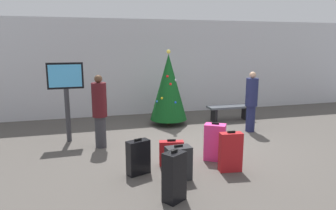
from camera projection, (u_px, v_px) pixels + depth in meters
name	position (u px, v px, depth m)	size (l,w,h in m)	color
ground_plane	(196.00, 143.00, 7.54)	(16.00, 16.00, 0.00)	#514C47
back_wall	(160.00, 67.00, 10.68)	(16.00, 0.20, 3.22)	silver
holiday_tree	(169.00, 87.00, 9.13)	(1.11, 1.11, 2.24)	#4C3319
flight_info_kiosk	(66.00, 87.00, 7.47)	(0.85, 0.12, 1.97)	#333338
waiting_bench	(230.00, 110.00, 9.73)	(1.45, 0.44, 0.48)	#4C5159
traveller_0	(251.00, 100.00, 8.43)	(0.45, 0.45, 1.67)	#1E234C
traveller_1	(100.00, 110.00, 7.12)	(0.48, 0.48, 1.72)	#333338
suitcase_0	(174.00, 177.00, 4.71)	(0.41, 0.38, 0.83)	black
suitcase_1	(178.00, 163.00, 5.49)	(0.47, 0.29, 0.65)	#232326
suitcase_2	(215.00, 142.00, 6.42)	(0.51, 0.46, 0.81)	#E5388C
suitcase_3	(138.00, 157.00, 5.72)	(0.47, 0.34, 0.69)	black
suitcase_4	(231.00, 152.00, 5.84)	(0.45, 0.23, 0.80)	#B2191E
suitcase_5	(171.00, 153.00, 6.15)	(0.51, 0.26, 0.54)	#B2191E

